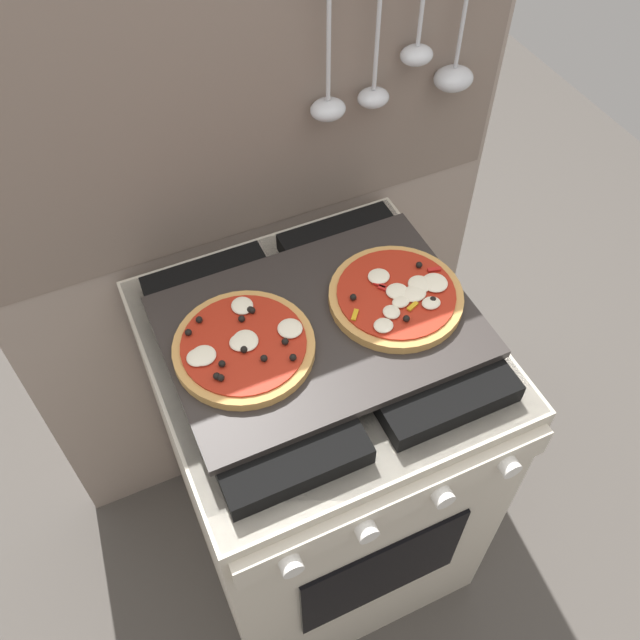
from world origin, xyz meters
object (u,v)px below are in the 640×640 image
baking_tray (320,326)px  pizza_right (397,296)px  stove (320,452)px  pizza_left (243,345)px

baking_tray → pizza_right: size_ratio=2.24×
stove → pizza_right: size_ratio=3.73×
pizza_left → pizza_right: size_ratio=1.00×
pizza_left → stove: bearing=-1.9°
stove → pizza_left: (-0.14, 0.00, 0.48)m
baking_tray → pizza_left: pizza_left is taller
pizza_right → pizza_left: bearing=177.6°
pizza_left → pizza_right: (0.29, -0.01, 0.00)m
stove → baking_tray: bearing=90.0°
stove → baking_tray: size_ratio=1.67×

